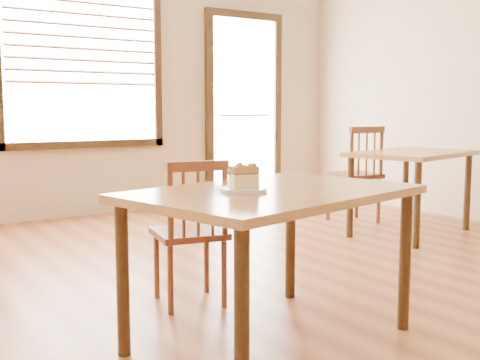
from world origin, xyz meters
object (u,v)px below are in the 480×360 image
object	(u,v)px
cafe_chair_main	(191,231)
cafe_table_second	(412,163)
cafe_table_main	(272,207)
plate	(244,190)
cake_slice	(243,176)
cafe_chair_second	(356,174)

from	to	relation	value
cafe_chair_main	cafe_table_second	world-z (taller)	cafe_chair_main
cafe_table_main	cafe_table_second	size ratio (longest dim) A/B	1.15
plate	cake_slice	bearing A→B (deg)	165.95
cafe_table_second	cafe_chair_second	xyz separation A→B (m)	(-0.04, 0.66, -0.16)
cafe_chair_main	plate	bearing A→B (deg)	93.78
cafe_table_second	cafe_chair_second	size ratio (longest dim) A/B	1.35
cafe_chair_main	cake_slice	distance (m)	0.79
cake_slice	cafe_chair_second	bearing A→B (deg)	51.80
plate	cake_slice	world-z (taller)	cake_slice
cafe_table_main	cafe_chair_second	world-z (taller)	cafe_chair_second
cafe_table_main	cafe_chair_second	size ratio (longest dim) A/B	1.55
cafe_chair_main	cake_slice	bearing A→B (deg)	93.57
cafe_table_main	cake_slice	size ratio (longest dim) A/B	10.14
cafe_table_main	cafe_chair_second	distance (m)	3.26
cafe_table_second	cafe_chair_second	bearing A→B (deg)	79.09
cafe_chair_main	cafe_table_main	bearing A→B (deg)	106.65
cafe_chair_main	cafe_chair_second	size ratio (longest dim) A/B	0.88
plate	cake_slice	distance (m)	0.07
cafe_chair_second	plate	xyz separation A→B (m)	(-2.69, -2.03, 0.27)
cafe_table_main	plate	bearing A→B (deg)	162.27
cafe_chair_second	cafe_table_main	bearing A→B (deg)	46.32
cafe_table_main	cafe_chair_main	world-z (taller)	cafe_chair_main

